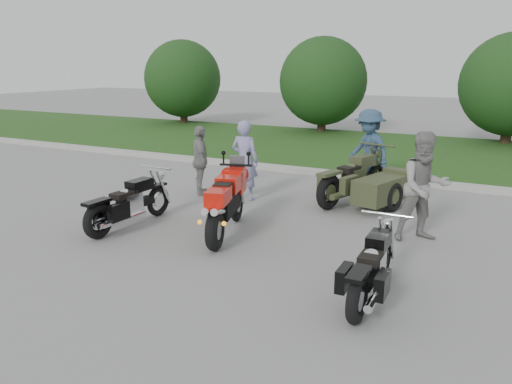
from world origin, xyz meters
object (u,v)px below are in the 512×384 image
at_px(person_denim, 369,150).
at_px(person_stripe, 245,160).
at_px(cruiser_right, 371,271).
at_px(cruiser_sidecar, 369,185).
at_px(person_back, 200,161).
at_px(sportbike_red, 226,201).
at_px(cruiser_left, 127,205).
at_px(person_grey, 424,187).

bearing_deg(person_denim, person_stripe, -104.11).
height_order(cruiser_right, cruiser_sidecar, cruiser_sidecar).
bearing_deg(person_back, cruiser_sidecar, -118.72).
height_order(cruiser_right, person_denim, person_denim).
height_order(sportbike_red, person_denim, person_denim).
bearing_deg(person_back, sportbike_red, -179.29).
distance_m(person_stripe, person_denim, 2.99).
height_order(cruiser_left, person_grey, person_grey).
bearing_deg(cruiser_sidecar, person_denim, 123.32).
relative_size(cruiser_left, person_stripe, 1.23).
bearing_deg(sportbike_red, cruiser_left, 177.89).
distance_m(person_stripe, person_back, 1.10).
distance_m(cruiser_sidecar, person_grey, 2.16).
bearing_deg(cruiser_left, cruiser_right, -6.97).
distance_m(cruiser_sidecar, person_denim, 1.47).
xyz_separation_m(person_denim, person_back, (-3.29, -2.12, -0.16)).
bearing_deg(sportbike_red, person_back, 115.61).
relative_size(person_grey, person_denim, 0.97).
height_order(cruiser_right, person_stripe, person_stripe).
relative_size(sportbike_red, person_denim, 1.14).
xyz_separation_m(cruiser_left, cruiser_right, (4.72, -0.86, -0.02)).
xyz_separation_m(cruiser_right, person_stripe, (-3.72, 3.57, 0.48)).
distance_m(cruiser_right, person_stripe, 5.17).
xyz_separation_m(sportbike_red, person_grey, (3.09, 1.32, 0.31)).
bearing_deg(cruiser_sidecar, sportbike_red, -103.31).
bearing_deg(person_denim, cruiser_right, -41.49).
height_order(cruiser_left, cruiser_sidecar, cruiser_sidecar).
bearing_deg(person_back, person_grey, -140.48).
xyz_separation_m(sportbike_red, person_stripe, (-0.83, 2.25, 0.26)).
distance_m(cruiser_right, person_back, 5.94).
bearing_deg(cruiser_left, cruiser_sidecar, 46.81).
height_order(cruiser_sidecar, person_back, person_back).
relative_size(sportbike_red, person_grey, 1.18).
height_order(sportbike_red, cruiser_right, sportbike_red).
distance_m(sportbike_red, person_back, 2.89).
bearing_deg(person_grey, cruiser_right, -128.42).
distance_m(cruiser_sidecar, person_back, 3.77).
relative_size(cruiser_sidecar, person_stripe, 1.39).
relative_size(sportbike_red, cruiser_left, 1.01).
bearing_deg(person_grey, person_stripe, 132.38).
bearing_deg(cruiser_right, person_grey, 84.96).
bearing_deg(cruiser_right, sportbike_red, 154.81).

